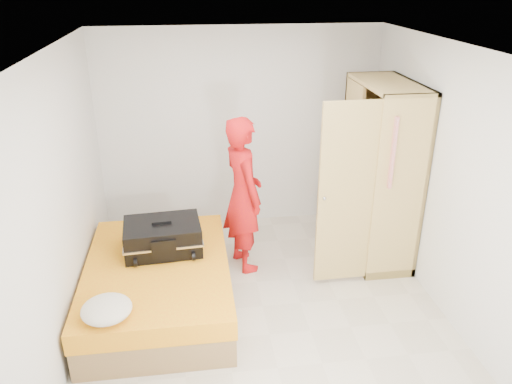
{
  "coord_description": "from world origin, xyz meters",
  "views": [
    {
      "loc": [
        -0.65,
        -4.19,
        3.18
      ],
      "look_at": [
        0.02,
        0.67,
        1.0
      ],
      "focal_mm": 35.0,
      "sensor_mm": 36.0,
      "label": 1
    }
  ],
  "objects": [
    {
      "name": "person",
      "position": [
        -0.1,
        0.85,
        0.9
      ],
      "size": [
        0.6,
        0.75,
        1.79
      ],
      "primitive_type": "imported",
      "rotation": [
        0.0,
        0.0,
        1.86
      ],
      "color": "red",
      "rests_on": "ground"
    },
    {
      "name": "room",
      "position": [
        0.0,
        0.0,
        1.3
      ],
      "size": [
        4.0,
        4.02,
        2.6
      ],
      "color": "beige",
      "rests_on": "ground"
    },
    {
      "name": "bed",
      "position": [
        -1.05,
        0.17,
        0.25
      ],
      "size": [
        1.42,
        2.02,
        0.5
      ],
      "color": "olive",
      "rests_on": "ground"
    },
    {
      "name": "round_cushion",
      "position": [
        -1.42,
        -0.63,
        0.58
      ],
      "size": [
        0.43,
        0.43,
        0.16
      ],
      "primitive_type": "ellipsoid",
      "color": "beige",
      "rests_on": "bed"
    },
    {
      "name": "pillow",
      "position": [
        -1.01,
        1.02,
        0.55
      ],
      "size": [
        0.55,
        0.36,
        0.09
      ],
      "primitive_type": "cube",
      "rotation": [
        0.0,
        0.0,
        0.22
      ],
      "color": "beige",
      "rests_on": "bed"
    },
    {
      "name": "wardrobe",
      "position": [
        1.45,
        0.86,
        1.0
      ],
      "size": [
        1.17,
        1.2,
        2.1
      ],
      "color": "#D8B669",
      "rests_on": "ground"
    },
    {
      "name": "suitcase",
      "position": [
        -0.99,
        0.44,
        0.65
      ],
      "size": [
        0.83,
        0.64,
        0.34
      ],
      "rotation": [
        0.0,
        0.0,
        0.07
      ],
      "color": "black",
      "rests_on": "bed"
    }
  ]
}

